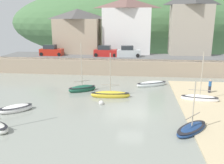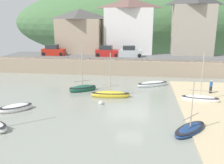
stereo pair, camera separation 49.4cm
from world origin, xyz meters
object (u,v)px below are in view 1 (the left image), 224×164
at_px(parked_car_end_of_row, 128,52).
at_px(mooring_buoy, 101,103).
at_px(church_with_spire, 184,14).
at_px(parked_car_by_wall, 106,52).
at_px(parked_car_near_slipway, 51,51).
at_px(person_on_slipway, 210,86).
at_px(fishing_boat_green, 82,89).
at_px(rowboat_small_beached, 110,95).
at_px(dinghy_open_wooden, 200,98).
at_px(waterfront_building_centre, 127,26).
at_px(waterfront_building_right, 190,22).
at_px(sailboat_nearest_shore, 152,84).
at_px(motorboat_with_cabin, 192,129).
at_px(sailboat_blue_trim, 16,109).
at_px(waterfront_building_left, 78,31).

xyz_separation_m(parked_car_end_of_row, mooring_buoy, (-1.97, -18.53, -3.05)).
xyz_separation_m(church_with_spire, parked_car_by_wall, (-14.57, -8.50, -6.66)).
height_order(church_with_spire, parked_car_near_slipway, church_with_spire).
height_order(parked_car_near_slipway, person_on_slipway, parked_car_near_slipway).
bearing_deg(mooring_buoy, parked_car_by_wall, 96.30).
height_order(fishing_boat_green, rowboat_small_beached, fishing_boat_green).
distance_m(parked_car_by_wall, person_on_slipway, 19.74).
bearing_deg(person_on_slipway, dinghy_open_wooden, -120.83).
distance_m(waterfront_building_centre, parked_car_near_slipway, 14.83).
xyz_separation_m(parked_car_near_slipway, person_on_slipway, (24.52, -13.15, -2.22)).
relative_size(church_with_spire, parked_car_by_wall, 3.48).
relative_size(waterfront_building_right, sailboat_nearest_shore, 2.55).
bearing_deg(mooring_buoy, person_on_slipway, 23.28).
bearing_deg(parked_car_by_wall, waterfront_building_centre, 54.30).
height_order(parked_car_near_slipway, parked_car_by_wall, same).
height_order(waterfront_building_centre, rowboat_small_beached, waterfront_building_centre).
distance_m(church_with_spire, fishing_boat_green, 28.94).
bearing_deg(rowboat_small_beached, parked_car_by_wall, 95.78).
bearing_deg(person_on_slipway, church_with_spire, 89.95).
distance_m(fishing_boat_green, motorboat_with_cabin, 15.23).
distance_m(parked_car_by_wall, mooring_buoy, 18.89).
bearing_deg(sailboat_nearest_shore, parked_car_near_slipway, 123.47).
relative_size(fishing_boat_green, motorboat_with_cabin, 1.43).
xyz_separation_m(church_with_spire, parked_car_end_of_row, (-10.56, -8.50, -6.66)).
distance_m(church_with_spire, dinghy_open_wooden, 26.65).
distance_m(waterfront_building_centre, sailboat_blue_trim, 28.53).
bearing_deg(waterfront_building_right, motorboat_with_cabin, -99.76).
xyz_separation_m(church_with_spire, sailboat_nearest_shore, (-6.84, -18.93, -9.60)).
relative_size(rowboat_small_beached, person_on_slipway, 3.30).
bearing_deg(mooring_buoy, church_with_spire, 65.13).
xyz_separation_m(fishing_boat_green, person_on_slipway, (15.63, 0.75, 0.66)).
relative_size(sailboat_blue_trim, sailboat_nearest_shore, 0.74).
bearing_deg(church_with_spire, motorboat_with_cabin, -97.56).
height_order(rowboat_small_beached, sailboat_blue_trim, rowboat_small_beached).
height_order(sailboat_nearest_shore, parked_car_by_wall, parked_car_by_wall).
relative_size(fishing_boat_green, mooring_buoy, 11.90).
bearing_deg(motorboat_with_cabin, parked_car_end_of_row, 54.52).
bearing_deg(waterfront_building_centre, fishing_boat_green, -103.86).
bearing_deg(sailboat_nearest_shore, waterfront_building_right, 37.56).
bearing_deg(waterfront_building_centre, rowboat_small_beached, -92.08).
height_order(parked_car_near_slipway, mooring_buoy, parked_car_near_slipway).
relative_size(parked_car_near_slipway, person_on_slipway, 2.55).
relative_size(dinghy_open_wooden, fishing_boat_green, 0.92).
bearing_deg(person_on_slipway, sailboat_nearest_shore, 158.33).
relative_size(dinghy_open_wooden, rowboat_small_beached, 1.06).
height_order(motorboat_with_cabin, mooring_buoy, motorboat_with_cabin).
relative_size(waterfront_building_left, person_on_slipway, 5.39).
xyz_separation_m(dinghy_open_wooden, fishing_boat_green, (-13.74, 2.41, 0.01)).
height_order(parked_car_end_of_row, person_on_slipway, parked_car_end_of_row).
distance_m(rowboat_small_beached, person_on_slipway, 12.18).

